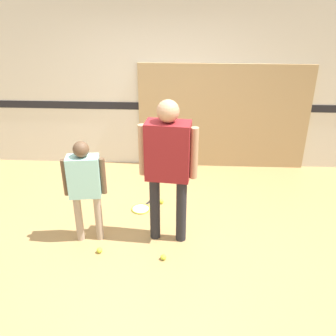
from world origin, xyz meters
name	(u,v)px	position (x,y,z in m)	size (l,w,h in m)	color
ground_plane	(149,240)	(0.00, 0.00, 0.00)	(16.00, 16.00, 0.00)	tan
wall_back	(160,70)	(0.00, 2.21, 1.60)	(16.00, 0.07, 3.20)	silver
wall_panel	(223,118)	(1.02, 2.15, 0.86)	(2.74, 0.05, 1.72)	tan
person_instructor	(168,158)	(0.23, 0.07, 1.07)	(0.66, 0.32, 1.74)	#232328
person_student_left	(85,181)	(-0.71, 0.00, 0.79)	(0.48, 0.24, 1.28)	tan
racket_spare_on_floor	(142,208)	(-0.17, 0.71, 0.01)	(0.35, 0.49, 0.03)	#C6D838
tennis_ball_near_instructor	(163,257)	(0.20, -0.34, 0.03)	(0.07, 0.07, 0.07)	#CCE038
tennis_ball_by_spare_racket	(161,201)	(0.09, 0.86, 0.03)	(0.07, 0.07, 0.07)	#CCE038
tennis_ball_stray_left	(99,250)	(-0.55, -0.26, 0.03)	(0.07, 0.07, 0.07)	#CCE038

